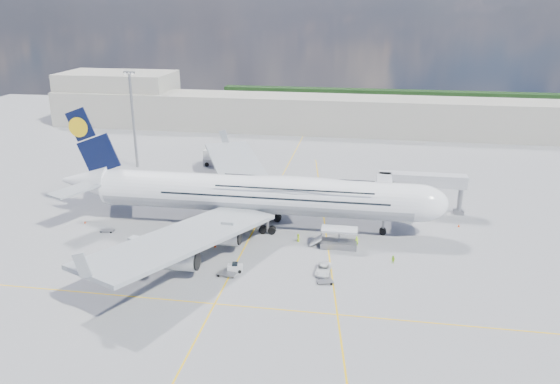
% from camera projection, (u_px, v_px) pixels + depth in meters
% --- Properties ---
extents(ground, '(300.00, 300.00, 0.00)m').
position_uv_depth(ground, '(245.00, 247.00, 99.74)').
color(ground, gray).
rests_on(ground, ground).
extents(taxi_line_main, '(0.25, 220.00, 0.01)m').
position_uv_depth(taxi_line_main, '(245.00, 247.00, 99.74)').
color(taxi_line_main, yellow).
rests_on(taxi_line_main, ground).
extents(taxi_line_cross, '(120.00, 0.25, 0.01)m').
position_uv_depth(taxi_line_cross, '(215.00, 304.00, 81.12)').
color(taxi_line_cross, yellow).
rests_on(taxi_line_cross, ground).
extents(taxi_line_diag, '(14.16, 99.06, 0.01)m').
position_uv_depth(taxi_line_diag, '(326.00, 231.00, 106.90)').
color(taxi_line_diag, yellow).
rests_on(taxi_line_diag, ground).
extents(airliner, '(77.26, 79.15, 23.71)m').
position_uv_depth(airliner, '(257.00, 194.00, 106.72)').
color(airliner, white).
rests_on(airliner, ground).
extents(jet_bridge, '(18.80, 12.10, 8.50)m').
position_uv_depth(jet_bridge, '(408.00, 184.00, 112.39)').
color(jet_bridge, '#B7B7BC').
rests_on(jet_bridge, ground).
extents(cargo_loader, '(8.53, 3.20, 3.67)m').
position_uv_depth(cargo_loader, '(338.00, 241.00, 99.44)').
color(cargo_loader, silver).
rests_on(cargo_loader, ground).
extents(light_mast, '(3.00, 0.70, 25.50)m').
position_uv_depth(light_mast, '(133.00, 119.00, 143.35)').
color(light_mast, gray).
rests_on(light_mast, ground).
extents(terminal, '(180.00, 16.00, 12.00)m').
position_uv_depth(terminal, '(306.00, 114.00, 186.16)').
color(terminal, '#B2AD9E').
rests_on(terminal, ground).
extents(hangar, '(40.00, 22.00, 18.00)m').
position_uv_depth(hangar, '(119.00, 97.00, 200.52)').
color(hangar, '#B2AD9E').
rests_on(hangar, ground).
extents(tree_line, '(160.00, 6.00, 8.00)m').
position_uv_depth(tree_line, '(416.00, 100.00, 222.58)').
color(tree_line, '#193814').
rests_on(tree_line, ground).
extents(dolly_row_a, '(3.71, 2.66, 2.12)m').
position_uv_depth(dolly_row_a, '(136.00, 242.00, 98.94)').
color(dolly_row_a, gray).
rests_on(dolly_row_a, ground).
extents(dolly_row_b, '(3.37, 1.89, 0.49)m').
position_uv_depth(dolly_row_b, '(136.00, 266.00, 91.93)').
color(dolly_row_b, gray).
rests_on(dolly_row_b, ground).
extents(dolly_row_c, '(3.01, 2.22, 1.71)m').
position_uv_depth(dolly_row_c, '(138.00, 270.00, 89.24)').
color(dolly_row_c, gray).
rests_on(dolly_row_c, ground).
extents(dolly_back, '(2.70, 1.64, 0.38)m').
position_uv_depth(dolly_back, '(107.00, 230.00, 106.24)').
color(dolly_back, gray).
rests_on(dolly_back, ground).
extents(dolly_nose_far, '(2.86, 2.09, 0.38)m').
position_uv_depth(dolly_nose_far, '(325.00, 281.00, 86.96)').
color(dolly_nose_far, gray).
rests_on(dolly_nose_far, ground).
extents(dolly_nose_near, '(3.22, 2.09, 0.44)m').
position_uv_depth(dolly_nose_near, '(226.00, 274.00, 89.28)').
color(dolly_nose_near, gray).
rests_on(dolly_nose_near, ground).
extents(baggage_tug, '(2.67, 1.56, 1.57)m').
position_uv_depth(baggage_tug, '(235.00, 268.00, 90.56)').
color(baggage_tug, silver).
rests_on(baggage_tug, ground).
extents(catering_truck_inner, '(8.11, 4.69, 4.54)m').
position_uv_depth(catering_truck_inner, '(222.00, 188.00, 124.58)').
color(catering_truck_inner, gray).
rests_on(catering_truck_inner, ground).
extents(catering_truck_outer, '(7.51, 3.21, 4.40)m').
position_uv_depth(catering_truck_outer, '(217.00, 159.00, 147.99)').
color(catering_truck_outer, gray).
rests_on(catering_truck_outer, ground).
extents(service_van, '(2.49, 4.99, 1.36)m').
position_uv_depth(service_van, '(323.00, 269.00, 90.09)').
color(service_van, white).
rests_on(service_van, ground).
extents(crew_nose, '(0.82, 0.72, 1.89)m').
position_uv_depth(crew_nose, '(357.00, 241.00, 99.93)').
color(crew_nose, '#B0F419').
rests_on(crew_nose, ground).
extents(crew_loader, '(0.94, 0.93, 1.54)m').
position_uv_depth(crew_loader, '(393.00, 260.00, 93.18)').
color(crew_loader, '#9BDE17').
rests_on(crew_loader, ground).
extents(crew_wing, '(0.64, 1.17, 1.90)m').
position_uv_depth(crew_wing, '(183.00, 238.00, 101.08)').
color(crew_wing, '#BEEE19').
rests_on(crew_wing, ground).
extents(crew_van, '(0.63, 0.83, 1.54)m').
position_uv_depth(crew_van, '(298.00, 238.00, 101.80)').
color(crew_van, '#C7F019').
rests_on(crew_van, ground).
extents(crew_tug, '(1.42, 1.10, 1.94)m').
position_uv_depth(crew_tug, '(204.00, 245.00, 98.35)').
color(crew_tug, '#BBFF1A').
rests_on(crew_tug, ground).
extents(cone_nose, '(0.46, 0.46, 0.59)m').
position_uv_depth(cone_nose, '(459.00, 226.00, 108.54)').
color(cone_nose, '#F4460C').
rests_on(cone_nose, ground).
extents(cone_wing_left_inner, '(0.42, 0.42, 0.53)m').
position_uv_depth(cone_wing_left_inner, '(233.00, 208.00, 117.79)').
color(cone_wing_left_inner, '#F4460C').
rests_on(cone_wing_left_inner, ground).
extents(cone_wing_left_outer, '(0.38, 0.38, 0.49)m').
position_uv_depth(cone_wing_left_outer, '(213.00, 178.00, 138.04)').
color(cone_wing_left_outer, '#F4460C').
rests_on(cone_wing_left_outer, ground).
extents(cone_wing_right_inner, '(0.47, 0.47, 0.60)m').
position_uv_depth(cone_wing_right_inner, '(215.00, 246.00, 99.68)').
color(cone_wing_right_inner, '#F4460C').
rests_on(cone_wing_right_inner, ground).
extents(cone_wing_right_outer, '(0.40, 0.40, 0.50)m').
position_uv_depth(cone_wing_right_outer, '(142.00, 270.00, 90.92)').
color(cone_wing_right_outer, '#F4460C').
rests_on(cone_wing_right_outer, ground).
extents(cone_tail, '(0.37, 0.37, 0.48)m').
position_uv_depth(cone_tail, '(85.00, 222.00, 110.37)').
color(cone_tail, '#F4460C').
rests_on(cone_tail, ground).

